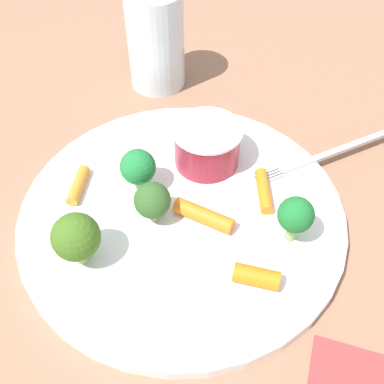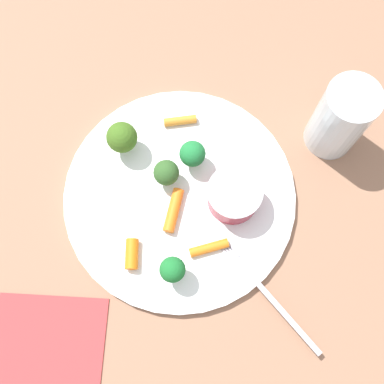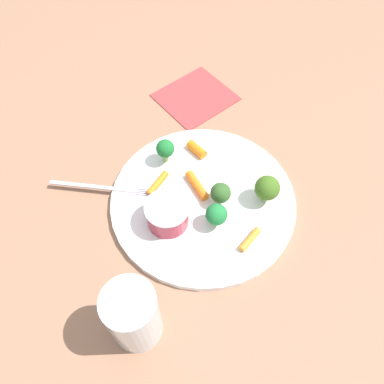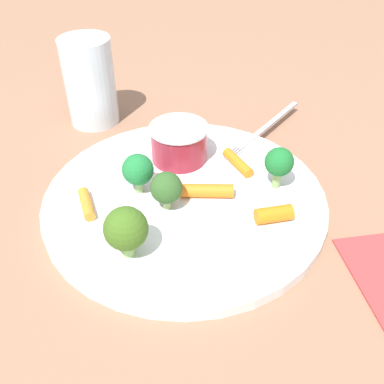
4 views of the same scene
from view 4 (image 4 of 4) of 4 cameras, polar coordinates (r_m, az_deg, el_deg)
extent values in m
plane|color=#93684E|center=(0.47, -0.93, -1.47)|extent=(2.40, 2.40, 0.00)
cylinder|color=white|center=(0.46, -0.94, -0.91)|extent=(0.30, 0.30, 0.01)
cylinder|color=maroon|center=(0.50, -1.71, 6.27)|extent=(0.06, 0.06, 0.04)
cylinder|color=silver|center=(0.49, -1.76, 8.33)|extent=(0.07, 0.07, 0.00)
cylinder|color=#91BA68|center=(0.40, -8.31, -7.16)|extent=(0.01, 0.01, 0.02)
sphere|color=#3F671F|center=(0.38, -8.63, -4.74)|extent=(0.04, 0.04, 0.04)
cylinder|color=#9BB26F|center=(0.44, -3.28, -1.34)|extent=(0.01, 0.01, 0.01)
sphere|color=#325A27|center=(0.43, -3.37, 0.55)|extent=(0.03, 0.03, 0.03)
cylinder|color=#8BB265|center=(0.47, 10.99, 1.73)|extent=(0.01, 0.01, 0.02)
sphere|color=#1D702F|center=(0.46, 11.31, 3.87)|extent=(0.03, 0.03, 0.03)
cylinder|color=#8BAC69|center=(0.46, -6.89, 0.91)|extent=(0.01, 0.01, 0.02)
sphere|color=#207838|center=(0.45, -7.08, 2.92)|extent=(0.03, 0.03, 0.03)
cylinder|color=orange|center=(0.43, 10.63, -2.87)|extent=(0.02, 0.04, 0.02)
cylinder|color=orange|center=(0.46, -13.61, -1.27)|extent=(0.04, 0.02, 0.01)
cylinder|color=orange|center=(0.45, 1.95, 0.17)|extent=(0.03, 0.06, 0.01)
cylinder|color=orange|center=(0.50, 5.99, 3.85)|extent=(0.05, 0.02, 0.01)
cube|color=#B8B2BF|center=(0.59, 10.09, 8.72)|extent=(0.10, 0.12, 0.00)
cube|color=#B8B2BF|center=(0.52, 5.88, 4.78)|extent=(0.02, 0.02, 0.00)
cube|color=#B8B2BF|center=(0.52, 5.56, 4.92)|extent=(0.02, 0.02, 0.00)
cube|color=#B8B2BF|center=(0.52, 5.25, 5.04)|extent=(0.02, 0.02, 0.00)
cube|color=#B8B2BF|center=(0.52, 4.94, 5.17)|extent=(0.02, 0.02, 0.00)
cylinder|color=silver|center=(0.60, -13.18, 13.82)|extent=(0.07, 0.07, 0.11)
camera|label=1|loc=(0.17, 57.38, 35.94)|focal=42.84mm
camera|label=2|loc=(0.52, 48.31, 66.62)|focal=44.02mm
camera|label=3|loc=(0.65, -46.82, 53.26)|focal=36.50mm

